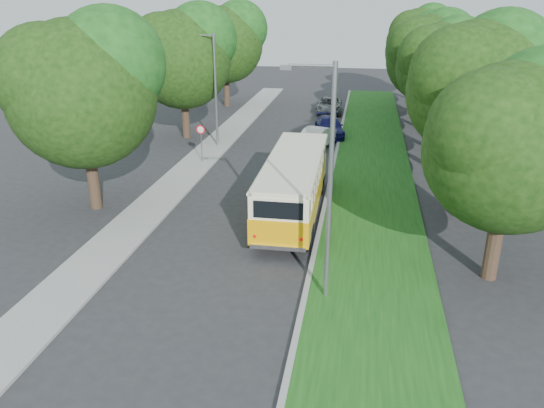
% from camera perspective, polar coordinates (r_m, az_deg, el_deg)
% --- Properties ---
extents(ground, '(120.00, 120.00, 0.00)m').
position_cam_1_polar(ground, '(21.50, -5.26, -5.59)').
color(ground, '#29292C').
rests_on(ground, ground).
extents(curb, '(0.20, 70.00, 0.15)m').
position_cam_1_polar(curb, '(25.41, 5.51, -0.99)').
color(curb, gray).
rests_on(curb, ground).
extents(grass_verge, '(4.50, 70.00, 0.13)m').
position_cam_1_polar(grass_verge, '(25.38, 10.80, -1.34)').
color(grass_verge, '#194C14').
rests_on(grass_verge, ground).
extents(sidewalk, '(2.20, 70.00, 0.12)m').
position_cam_1_polar(sidewalk, '(27.26, -12.36, 0.16)').
color(sidewalk, gray).
rests_on(sidewalk, ground).
extents(treeline, '(24.27, 41.91, 9.46)m').
position_cam_1_polar(treeline, '(36.68, 6.84, 15.41)').
color(treeline, '#332319').
rests_on(treeline, ground).
extents(lamppost_near, '(1.71, 0.16, 8.00)m').
position_cam_1_polar(lamppost_near, '(16.85, 5.99, 2.70)').
color(lamppost_near, gray).
rests_on(lamppost_near, ground).
extents(lamppost_far, '(1.71, 0.16, 7.50)m').
position_cam_1_polar(lamppost_far, '(36.26, -6.26, 12.47)').
color(lamppost_far, gray).
rests_on(lamppost_far, ground).
extents(warning_sign, '(0.56, 0.10, 2.50)m').
position_cam_1_polar(warning_sign, '(32.92, -7.65, 7.20)').
color(warning_sign, gray).
rests_on(warning_sign, ground).
extents(vintage_bus, '(2.59, 9.74, 2.89)m').
position_cam_1_polar(vintage_bus, '(24.80, 2.32, 1.91)').
color(vintage_bus, '#FFB008').
rests_on(vintage_bus, ground).
extents(car_silver, '(2.35, 3.94, 1.25)m').
position_cam_1_polar(car_silver, '(29.59, 1.60, 3.55)').
color(car_silver, '#ADACB1').
rests_on(car_silver, ground).
extents(car_white, '(2.82, 4.50, 1.40)m').
position_cam_1_polar(car_white, '(36.19, 4.54, 6.98)').
color(car_white, white).
rests_on(car_white, ground).
extents(car_blue, '(2.68, 4.97, 1.37)m').
position_cam_1_polar(car_blue, '(39.81, 6.18, 8.25)').
color(car_blue, '#131453').
rests_on(car_blue, ground).
extents(car_grey, '(2.40, 4.79, 1.30)m').
position_cam_1_polar(car_grey, '(48.00, 6.19, 10.51)').
color(car_grey, '#585B5F').
rests_on(car_grey, ground).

